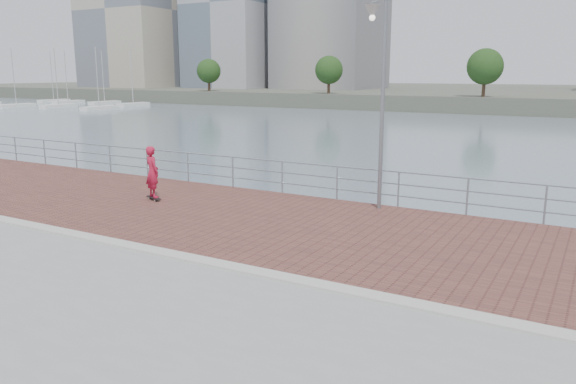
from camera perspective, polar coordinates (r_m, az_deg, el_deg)
The scene contains 8 objects.
water at distance 12.73m, azimuth -4.66°, elevation -16.38°, with size 400.00×400.00×0.00m, color slate.
brick_lane at distance 14.86m, azimuth 3.07°, elevation -3.74°, with size 40.00×6.80×0.02m, color brown.
curb at distance 11.90m, azimuth -4.83°, elevation -7.76°, with size 40.00×0.40×0.06m, color #B7B5AD.
guardrail at distance 17.73m, azimuth 8.04°, elevation 1.02°, with size 39.06×0.06×1.13m.
street_lamp at distance 16.31m, azimuth 9.17°, elevation 12.97°, with size 0.45×1.30×6.13m.
skateboard at distance 18.62m, azimuth -13.49°, elevation -0.57°, with size 0.76×0.46×0.09m.
skateboarder at distance 18.46m, azimuth -13.62°, elevation 2.00°, with size 0.60×0.40×1.66m, color #B31736.
marina at distance 110.68m, azimuth -21.78°, elevation 8.35°, with size 30.18×20.49×9.96m.
Camera 1 is at (6.39, -9.19, 4.06)m, focal length 35.00 mm.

